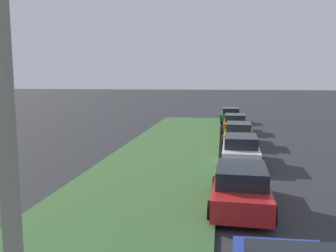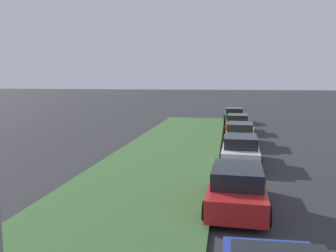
{
  "view_description": "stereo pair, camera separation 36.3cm",
  "coord_description": "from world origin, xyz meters",
  "views": [
    {
      "loc": [
        2.0,
        2.97,
        4.29
      ],
      "look_at": [
        19.98,
        5.77,
        1.85
      ],
      "focal_mm": 37.16,
      "sensor_mm": 36.0,
      "label": 1
    },
    {
      "loc": [
        2.06,
        2.61,
        4.29
      ],
      "look_at": [
        19.98,
        5.77,
        1.85
      ],
      "focal_mm": 37.16,
      "sensor_mm": 36.0,
      "label": 2
    }
  ],
  "objects": [
    {
      "name": "parked_car_red",
      "position": [
        13.5,
        2.29,
        0.72
      ],
      "size": [
        4.35,
        2.12,
        1.47
      ],
      "rotation": [
        0.0,
        0.0,
        -0.03
      ],
      "color": "red",
      "rests_on": "ground"
    },
    {
      "name": "streetlight",
      "position": [
        5.69,
        5.18,
        4.39
      ],
      "size": [
        0.84,
        2.85,
        7.5
      ],
      "color": "gray",
      "rests_on": "ground"
    },
    {
      "name": "parked_car_white",
      "position": [
        19.88,
        1.99,
        0.72
      ],
      "size": [
        4.34,
        2.1,
        1.47
      ],
      "rotation": [
        0.0,
        0.0,
        -0.02
      ],
      "color": "silver",
      "rests_on": "ground"
    },
    {
      "name": "grass_median",
      "position": [
        10.0,
        6.09,
        0.06
      ],
      "size": [
        60.0,
        6.0,
        0.12
      ],
      "primitive_type": "cube",
      "color": "#3D6633",
      "rests_on": "ground"
    },
    {
      "name": "parked_car_orange",
      "position": [
        30.91,
        1.9,
        0.72
      ],
      "size": [
        4.35,
        2.12,
        1.47
      ],
      "rotation": [
        0.0,
        0.0,
        -0.03
      ],
      "color": "orange",
      "rests_on": "ground"
    },
    {
      "name": "parked_car_green",
      "position": [
        37.5,
        2.11,
        0.72
      ],
      "size": [
        4.33,
        2.07,
        1.47
      ],
      "rotation": [
        0.0,
        0.0,
        0.02
      ],
      "color": "#1E6B38",
      "rests_on": "ground"
    },
    {
      "name": "parked_car_yellow",
      "position": [
        25.24,
        1.85,
        0.72
      ],
      "size": [
        4.39,
        2.19,
        1.47
      ],
      "rotation": [
        0.0,
        0.0,
        -0.05
      ],
      "color": "gold",
      "rests_on": "ground"
    }
  ]
}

